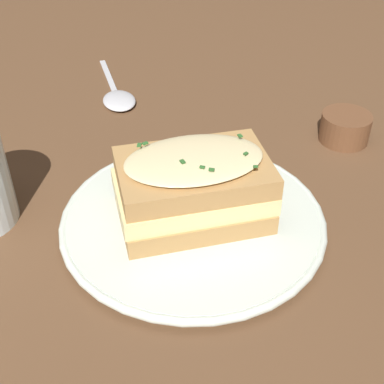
% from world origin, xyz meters
% --- Properties ---
extents(ground_plane, '(2.40, 2.40, 0.00)m').
position_xyz_m(ground_plane, '(0.00, 0.00, 0.00)').
color(ground_plane, brown).
extents(dinner_plate, '(0.26, 0.26, 0.01)m').
position_xyz_m(dinner_plate, '(-0.03, -0.00, 0.01)').
color(dinner_plate, silver).
rests_on(dinner_plate, ground_plane).
extents(sandwich, '(0.15, 0.17, 0.07)m').
position_xyz_m(sandwich, '(-0.03, 0.00, 0.05)').
color(sandwich, '#B2844C').
rests_on(sandwich, dinner_plate).
extents(spoon, '(0.16, 0.11, 0.01)m').
position_xyz_m(spoon, '(-0.25, -0.17, 0.00)').
color(spoon, silver).
rests_on(spoon, ground_plane).
extents(condiment_pot, '(0.06, 0.06, 0.03)m').
position_xyz_m(condiment_pot, '(-0.23, 0.14, 0.02)').
color(condiment_pot, brown).
rests_on(condiment_pot, ground_plane).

